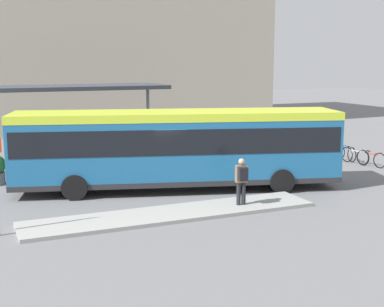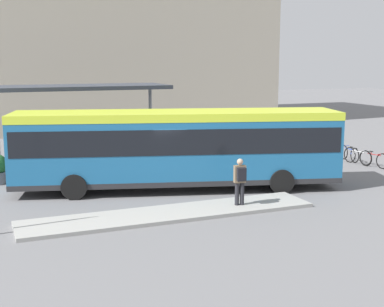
{
  "view_description": "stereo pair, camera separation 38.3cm",
  "coord_description": "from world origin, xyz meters",
  "px_view_note": "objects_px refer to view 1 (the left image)",
  "views": [
    {
      "loc": [
        -7.51,
        -18.79,
        4.93
      ],
      "look_at": [
        0.62,
        0.0,
        1.36
      ],
      "focal_mm": 50.0,
      "sensor_mm": 36.0,
      "label": 1
    },
    {
      "loc": [
        -7.16,
        -18.94,
        4.93
      ],
      "look_at": [
        0.62,
        0.0,
        1.36
      ],
      "focal_mm": 50.0,
      "sensor_mm": 36.0,
      "label": 2
    }
  ],
  "objects_px": {
    "bicycle_red": "(371,159)",
    "potted_planter_near_shelter": "(53,161)",
    "bicycle_white": "(355,156)",
    "bicycle_blue": "(346,153)",
    "pedestrian_waiting": "(242,179)",
    "city_bus": "(178,144)"
  },
  "relations": [
    {
      "from": "bicycle_red",
      "to": "bicycle_blue",
      "type": "relative_size",
      "value": 0.98
    },
    {
      "from": "bicycle_red",
      "to": "bicycle_white",
      "type": "bearing_deg",
      "value": -173.84
    },
    {
      "from": "city_bus",
      "to": "bicycle_white",
      "type": "bearing_deg",
      "value": 24.22
    },
    {
      "from": "bicycle_red",
      "to": "bicycle_blue",
      "type": "height_order",
      "value": "bicycle_blue"
    },
    {
      "from": "bicycle_red",
      "to": "bicycle_blue",
      "type": "distance_m",
      "value": 1.72
    },
    {
      "from": "pedestrian_waiting",
      "to": "potted_planter_near_shelter",
      "type": "bearing_deg",
      "value": 45.89
    },
    {
      "from": "city_bus",
      "to": "pedestrian_waiting",
      "type": "height_order",
      "value": "city_bus"
    },
    {
      "from": "bicycle_white",
      "to": "city_bus",
      "type": "bearing_deg",
      "value": -88.44
    },
    {
      "from": "pedestrian_waiting",
      "to": "city_bus",
      "type": "bearing_deg",
      "value": 26.14
    },
    {
      "from": "pedestrian_waiting",
      "to": "potted_planter_near_shelter",
      "type": "xyz_separation_m",
      "value": [
        -5.09,
        7.2,
        -0.28
      ]
    },
    {
      "from": "pedestrian_waiting",
      "to": "bicycle_blue",
      "type": "relative_size",
      "value": 0.92
    },
    {
      "from": "bicycle_blue",
      "to": "potted_planter_near_shelter",
      "type": "xyz_separation_m",
      "value": [
        -14.16,
        1.48,
        0.37
      ]
    },
    {
      "from": "potted_planter_near_shelter",
      "to": "bicycle_red",
      "type": "bearing_deg",
      "value": -12.71
    },
    {
      "from": "bicycle_red",
      "to": "bicycle_blue",
      "type": "bearing_deg",
      "value": 172.6
    },
    {
      "from": "bicycle_white",
      "to": "bicycle_blue",
      "type": "distance_m",
      "value": 0.88
    },
    {
      "from": "bicycle_red",
      "to": "potted_planter_near_shelter",
      "type": "relative_size",
      "value": 1.17
    },
    {
      "from": "pedestrian_waiting",
      "to": "bicycle_white",
      "type": "distance_m",
      "value": 10.15
    },
    {
      "from": "pedestrian_waiting",
      "to": "bicycle_red",
      "type": "xyz_separation_m",
      "value": [
        9.12,
        4.0,
        -0.66
      ]
    },
    {
      "from": "pedestrian_waiting",
      "to": "bicycle_white",
      "type": "height_order",
      "value": "pedestrian_waiting"
    },
    {
      "from": "city_bus",
      "to": "bicycle_white",
      "type": "relative_size",
      "value": 7.02
    },
    {
      "from": "pedestrian_waiting",
      "to": "bicycle_blue",
      "type": "height_order",
      "value": "pedestrian_waiting"
    },
    {
      "from": "city_bus",
      "to": "potted_planter_near_shelter",
      "type": "relative_size",
      "value": 8.62
    }
  ]
}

